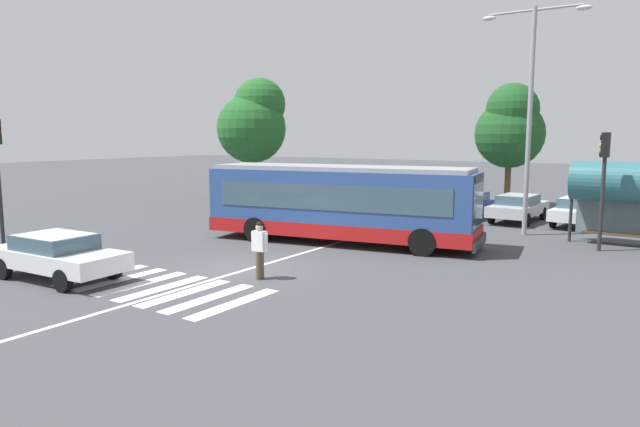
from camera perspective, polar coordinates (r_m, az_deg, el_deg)
ground_plane at (r=18.64m, az=-7.67°, el=-5.43°), size 160.00×160.00×0.00m
city_transit_bus at (r=22.58m, az=2.10°, el=1.03°), size 11.10×4.34×3.06m
pedestrian_crossing_street at (r=17.00m, az=-6.05°, el=-3.35°), size 0.58×0.31×1.72m
foreground_sedan at (r=18.65m, az=-24.80°, el=-3.67°), size 4.59×2.05×1.35m
parked_car_red at (r=32.69m, az=5.42°, el=1.64°), size 2.27×4.66×1.35m
parked_car_teal at (r=32.18m, az=10.25°, el=1.45°), size 1.93×4.53×1.35m
parked_car_blue at (r=30.54m, az=14.47°, el=1.00°), size 2.20×4.64×1.35m
parked_car_silver at (r=29.94m, az=19.17°, el=0.68°), size 2.02×4.58×1.35m
parked_car_white at (r=29.69m, az=24.57°, el=0.35°), size 2.16×4.63×1.35m
traffic_light_far_corner at (r=23.26m, az=26.48°, el=3.77°), size 0.33×0.32×4.36m
bus_stop_shelter at (r=24.67m, az=29.26°, el=2.56°), size 4.77×1.54×3.25m
twin_arm_street_lamp at (r=25.79m, az=20.28°, el=10.74°), size 4.33×0.32×9.48m
background_tree_left at (r=36.38m, az=-6.61°, el=9.12°), size 4.32×4.32×7.82m
background_tree_right at (r=35.94m, az=18.49°, el=8.21°), size 4.06×4.06×7.30m
crosswalk_painted_stripes at (r=16.70m, az=-15.47°, el=-7.19°), size 5.83×3.16×0.01m
lane_center_line at (r=20.01m, az=-3.40°, el=-4.45°), size 0.16×24.00×0.01m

